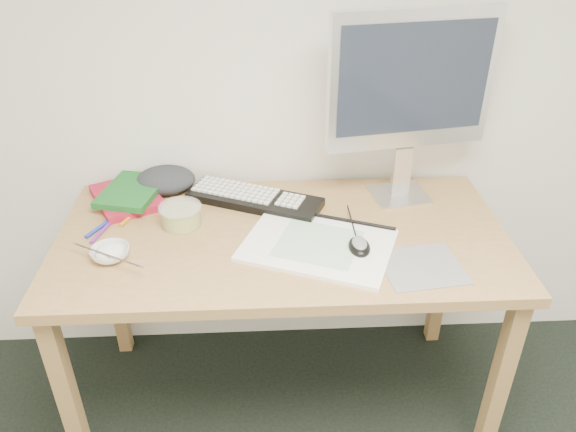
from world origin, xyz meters
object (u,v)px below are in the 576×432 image
object	(u,v)px
rice_bowl	(110,253)
monitor	(412,86)
desk	(283,255)
sketchpad	(318,245)
keyboard	(255,199)

from	to	relation	value
rice_bowl	monitor	bearing A→B (deg)	19.60
desk	sketchpad	world-z (taller)	sketchpad
desk	rice_bowl	size ratio (longest dim) A/B	12.51
sketchpad	desk	bearing A→B (deg)	164.70
sketchpad	keyboard	xyz separation A→B (m)	(-0.19, 0.27, 0.01)
desk	sketchpad	size ratio (longest dim) A/B	3.23
desk	monitor	distance (m)	0.67
keyboard	monitor	xyz separation A→B (m)	(0.50, 0.02, 0.38)
desk	rice_bowl	xyz separation A→B (m)	(-0.51, -0.11, 0.10)
desk	sketchpad	distance (m)	0.16
monitor	desk	bearing A→B (deg)	-161.47
monitor	sketchpad	bearing A→B (deg)	-145.64
desk	monitor	xyz separation A→B (m)	(0.41, 0.22, 0.48)
desk	monitor	bearing A→B (deg)	27.98
desk	keyboard	size ratio (longest dim) A/B	3.07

